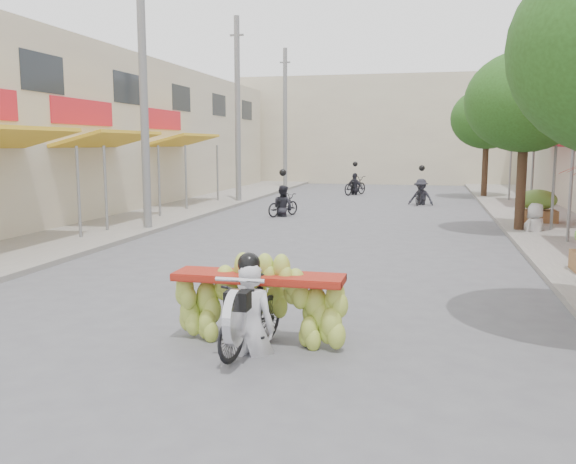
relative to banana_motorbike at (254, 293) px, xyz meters
The scene contains 15 objects.
ground 2.71m from the banana_motorbike, 104.76° to the right, with size 120.00×120.00×0.00m, color #59585E.
sidewalk_left 14.66m from the banana_motorbike, 121.57° to the left, with size 4.00×60.00×0.12m, color gray.
sidewalk_right 14.01m from the banana_motorbike, 63.08° to the left, with size 4.00×60.00×0.12m, color gray.
far_building 35.59m from the banana_motorbike, 91.07° to the left, with size 20.00×6.00×7.00m, color beige.
utility_pole_mid 11.73m from the banana_motorbike, 122.63° to the left, with size 0.60×0.24×8.00m.
utility_pole_far 19.72m from the banana_motorbike, 108.17° to the left, with size 0.60×0.24×8.00m.
utility_pole_back 28.33m from the banana_motorbike, 102.45° to the left, with size 0.60×0.24×8.00m.
street_tree_mid 12.79m from the banana_motorbike, 67.58° to the left, with size 3.40×3.40×5.25m.
street_tree_far 24.14m from the banana_motorbike, 78.60° to the left, with size 3.40×3.40×5.25m.
produce_crate_far 14.57m from the banana_motorbike, 67.67° to the left, with size 1.20×0.88×1.16m.
banana_motorbike is the anchor object (origin of this frame).
pedestrian 12.30m from the banana_motorbike, 65.36° to the left, with size 0.91×0.89×1.62m.
bg_motorbike_a 14.41m from the banana_motorbike, 102.01° to the left, with size 1.16×1.54×1.95m.
bg_motorbike_b 19.50m from the banana_motorbike, 84.64° to the left, with size 1.16×1.69×1.95m.
bg_motorbike_c 24.11m from the banana_motorbike, 93.74° to the left, with size 1.35×1.80×1.95m.
Camera 1 is at (2.78, -4.72, 2.60)m, focal length 38.00 mm.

